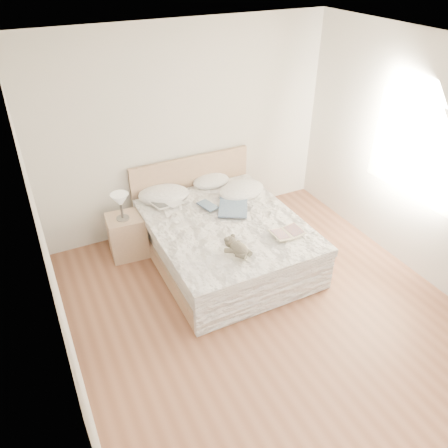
# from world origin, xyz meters

# --- Properties ---
(floor) EXTENTS (4.00, 4.50, 0.00)m
(floor) POSITION_xyz_m (0.00, 0.00, 0.00)
(floor) COLOR brown
(floor) RESTS_ON ground
(ceiling) EXTENTS (4.00, 4.50, 0.00)m
(ceiling) POSITION_xyz_m (0.00, 0.00, 2.70)
(ceiling) COLOR white
(ceiling) RESTS_ON ground
(wall_back) EXTENTS (4.00, 0.02, 2.70)m
(wall_back) POSITION_xyz_m (0.00, 2.25, 1.35)
(wall_back) COLOR silver
(wall_back) RESTS_ON ground
(wall_left) EXTENTS (0.02, 4.50, 2.70)m
(wall_left) POSITION_xyz_m (-2.00, 0.00, 1.35)
(wall_left) COLOR silver
(wall_left) RESTS_ON ground
(wall_right) EXTENTS (0.02, 4.50, 2.70)m
(wall_right) POSITION_xyz_m (2.00, 0.00, 1.35)
(wall_right) COLOR silver
(wall_right) RESTS_ON ground
(window) EXTENTS (0.02, 1.30, 1.10)m
(window) POSITION_xyz_m (1.99, 0.30, 1.45)
(window) COLOR white
(window) RESTS_ON wall_right
(bed) EXTENTS (1.72, 2.14, 1.00)m
(bed) POSITION_xyz_m (0.00, 1.19, 0.31)
(bed) COLOR tan
(bed) RESTS_ON floor
(nightstand) EXTENTS (0.48, 0.43, 0.56)m
(nightstand) POSITION_xyz_m (-1.05, 1.82, 0.28)
(nightstand) COLOR tan
(nightstand) RESTS_ON floor
(table_lamp) EXTENTS (0.24, 0.24, 0.35)m
(table_lamp) POSITION_xyz_m (-1.08, 1.79, 0.81)
(table_lamp) COLOR #544E48
(table_lamp) RESTS_ON nightstand
(pillow_left) EXTENTS (0.77, 0.64, 0.20)m
(pillow_left) POSITION_xyz_m (-0.46, 2.01, 0.64)
(pillow_left) COLOR white
(pillow_left) RESTS_ON bed
(pillow_middle) EXTENTS (0.55, 0.40, 0.16)m
(pillow_middle) POSITION_xyz_m (0.25, 2.07, 0.64)
(pillow_middle) COLOR white
(pillow_middle) RESTS_ON bed
(pillow_right) EXTENTS (0.72, 0.55, 0.20)m
(pillow_right) POSITION_xyz_m (0.50, 1.65, 0.64)
(pillow_right) COLOR white
(pillow_right) RESTS_ON bed
(blouse) EXTENTS (0.77, 0.79, 0.02)m
(blouse) POSITION_xyz_m (0.22, 1.34, 0.63)
(blouse) COLOR #405571
(blouse) RESTS_ON bed
(photo_book) EXTENTS (0.41, 0.34, 0.03)m
(photo_book) POSITION_xyz_m (-0.51, 1.78, 0.63)
(photo_book) COLOR white
(photo_book) RESTS_ON bed
(childrens_book) EXTENTS (0.38, 0.26, 0.02)m
(childrens_book) POSITION_xyz_m (0.50, 0.55, 0.63)
(childrens_book) COLOR beige
(childrens_book) RESTS_ON bed
(teddy_bear) EXTENTS (0.30, 0.35, 0.16)m
(teddy_bear) POSITION_xyz_m (-0.19, 0.44, 0.65)
(teddy_bear) COLOR brown
(teddy_bear) RESTS_ON bed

